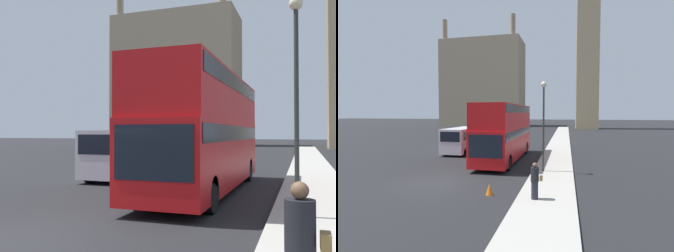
# 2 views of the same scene
# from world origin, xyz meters

# --- Properties ---
(ground_plane) EXTENTS (300.00, 300.00, 0.00)m
(ground_plane) POSITION_xyz_m (0.00, 0.00, 0.00)
(ground_plane) COLOR black
(sidewalk_strip) EXTENTS (2.63, 120.00, 0.15)m
(sidewalk_strip) POSITION_xyz_m (6.31, 0.00, 0.07)
(sidewalk_strip) COLOR #ADA89E
(sidewalk_strip) RESTS_ON ground_plane
(clock_tower) EXTENTS (5.72, 5.89, 60.06)m
(clock_tower) POSITION_xyz_m (12.06, 55.78, 30.85)
(clock_tower) COLOR tan
(clock_tower) RESTS_ON ground_plane
(building_block_distant) EXTENTS (24.59, 12.38, 31.93)m
(building_block_distant) POSITION_xyz_m (-18.43, 65.79, 13.14)
(building_block_distant) COLOR gray
(building_block_distant) RESTS_ON ground_plane
(red_double_decker_bus) EXTENTS (2.59, 11.34, 4.64)m
(red_double_decker_bus) POSITION_xyz_m (2.16, 8.06, 2.58)
(red_double_decker_bus) COLOR #B71114
(red_double_decker_bus) RESTS_ON ground_plane
(white_van) EXTENTS (2.22, 6.04, 2.48)m
(white_van) POSITION_xyz_m (-2.90, 10.90, 1.34)
(white_van) COLOR silver
(white_van) RESTS_ON ground_plane
(pedestrian) EXTENTS (0.52, 0.36, 1.62)m
(pedestrian) POSITION_xyz_m (5.84, -1.96, 0.96)
(pedestrian) COLOR #23232D
(pedestrian) RESTS_ON sidewalk_strip
(street_lamp) EXTENTS (0.36, 0.36, 5.84)m
(street_lamp) POSITION_xyz_m (5.70, 3.78, 3.97)
(street_lamp) COLOR #2D332D
(street_lamp) RESTS_ON sidewalk_strip
(traffic_cone) EXTENTS (0.36, 0.36, 0.55)m
(traffic_cone) POSITION_xyz_m (3.57, -1.41, 0.28)
(traffic_cone) COLOR orange
(traffic_cone) RESTS_ON ground_plane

